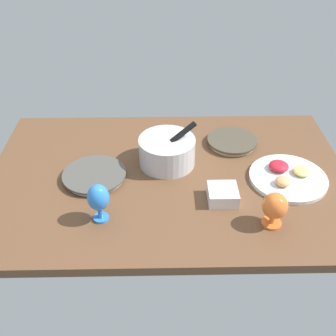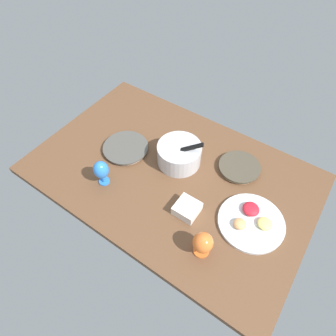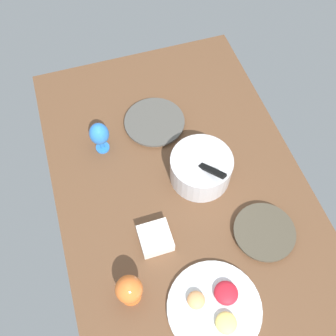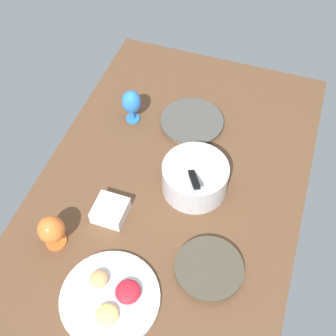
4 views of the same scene
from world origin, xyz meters
TOP-DOWN VIEW (x-y plane):
  - ground_plane at (0.00, 0.00)cm, footprint 160.00×104.00cm
  - dinner_plate_left at (-32.71, -1.53)cm, footprint 27.83×27.83cm
  - dinner_plate_right at (31.58, 24.19)cm, footprint 24.19×24.19cm
  - mixing_bowl at (-0.59, 9.19)cm, footprint 26.22×25.63cm
  - fruit_platter at (51.93, -4.04)cm, footprint 33.81×33.81cm
  - hurricane_glass_orange at (38.75, -31.41)cm, footprint 9.61×9.61cm
  - hurricane_glass_blue at (-26.93, -27.36)cm, footprint 8.40×8.40cm
  - square_bowl_white at (21.65, -17.13)cm, footprint 12.03×12.03cm

SIDE VIEW (x-z plane):
  - ground_plane at x=0.00cm, z-range -4.00..0.00cm
  - dinner_plate_left at x=-32.71cm, z-range 0.05..2.73cm
  - fruit_platter at x=51.93cm, z-range -1.16..4.02cm
  - dinner_plate_right at x=31.58cm, z-range 0.06..2.95cm
  - square_bowl_white at x=21.65cm, z-range 0.32..6.02cm
  - mixing_bowl at x=-0.59cm, z-range -2.68..16.56cm
  - hurricane_glass_orange at x=38.75cm, z-range 1.49..15.92cm
  - hurricane_glass_blue at x=-26.93cm, z-range 2.10..18.52cm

